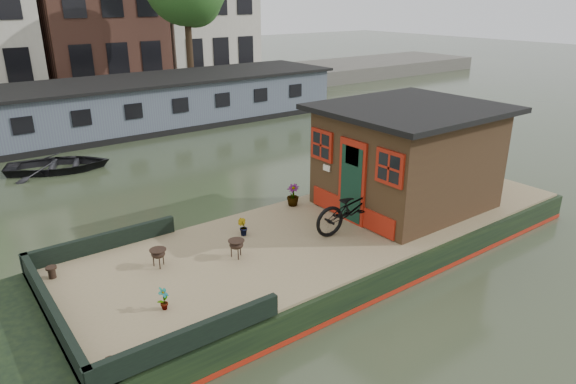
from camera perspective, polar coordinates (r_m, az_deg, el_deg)
ground at (r=11.69m, az=5.28°, el=-6.70°), size 120.00×120.00×0.00m
houseboat_hull at (r=10.82m, az=-0.01°, el=-7.39°), size 14.01×4.02×0.60m
houseboat_deck at (r=11.42m, az=5.38°, el=-3.91°), size 11.80×3.80×0.05m
bow_bulwark at (r=9.12m, az=-19.56°, el=-10.52°), size 3.00×4.00×0.35m
cabin at (r=12.47m, az=13.13°, el=3.93°), size 4.00×3.50×2.42m
bicycle at (r=11.11m, az=7.39°, el=-1.64°), size 2.05×0.85×1.05m
potted_plant_a at (r=8.65m, az=-13.65°, el=-11.45°), size 0.25×0.24×0.40m
potted_plant_b at (r=10.91m, az=-5.06°, el=-3.90°), size 0.25×0.26×0.37m
potted_plant_d at (r=12.38m, az=0.55°, el=-0.34°), size 0.40×0.40×0.53m
brazier_front at (r=10.03m, az=-5.74°, el=-6.29°), size 0.44×0.44×0.37m
brazier_rear at (r=9.95m, az=-14.19°, el=-7.12°), size 0.36×0.36×0.36m
bollard_port at (r=10.24m, az=-24.76°, el=-8.11°), size 0.19×0.19×0.22m
bollard_stbd at (r=7.69m, az=-19.11°, el=-17.69°), size 0.16×0.16×0.18m
dinghy at (r=18.58m, az=-24.20°, el=3.18°), size 3.84×3.30×0.67m
far_houseboat at (r=23.19m, az=-18.49°, el=8.78°), size 20.40×4.40×2.11m
quay at (r=29.43m, az=-22.57°, el=9.60°), size 60.00×6.00×0.90m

